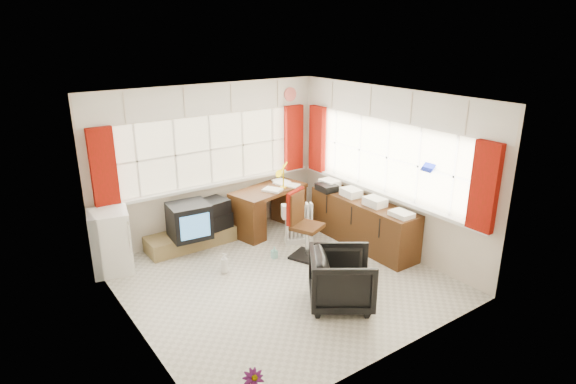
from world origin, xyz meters
The scene contains 19 objects.
ground centered at (0.00, 0.00, 0.00)m, with size 4.00×4.00×0.00m, color beige.
room_walls centered at (0.00, 0.00, 1.50)m, with size 4.00×4.00×4.00m.
window_back centered at (0.00, 1.94, 0.95)m, with size 3.70×0.12×3.60m.
window_right centered at (1.94, 0.00, 0.95)m, with size 0.12×3.70×3.60m.
curtains centered at (0.92, 0.93, 1.46)m, with size 3.83×3.83×1.15m.
overhead_cabinets centered at (0.98, 0.98, 2.25)m, with size 3.98×3.98×0.48m.
desk centered at (0.83, 1.55, 0.42)m, with size 1.41×0.91×0.78m.
desk_lamp centered at (1.05, 1.44, 1.06)m, with size 0.18×0.16×0.44m.
task_chair centered at (0.68, 0.44, 0.55)m, with size 0.58×0.59×1.04m.
office_chair centered at (0.27, -0.95, 0.36)m, with size 0.77×0.79×0.72m, color black.
radiator centered at (0.94, 0.84, 0.27)m, with size 0.48×0.34×0.67m.
credenza centered at (1.73, 0.20, 0.39)m, with size 0.50×2.00×0.85m.
file_tray centered at (1.55, 0.90, 0.81)m, with size 0.26×0.34×0.11m, color black.
tv_bench centered at (-0.55, 1.72, 0.12)m, with size 1.40×0.50×0.25m, color olive.
crt_tv centered at (-0.63, 1.55, 0.52)m, with size 0.64×0.61×0.54m.
hifi_stack centered at (-0.25, 1.65, 0.48)m, with size 0.72×0.52×0.47m.
mini_fridge centered at (-1.80, 1.61, 0.45)m, with size 0.64×0.65×0.91m.
spray_bottle_a centered at (-0.53, 0.64, 0.15)m, with size 0.11×0.12×0.30m, color white.
spray_bottle_b centered at (0.30, 0.60, 0.09)m, with size 0.08×0.08×0.18m, color #93DBD0.
Camera 1 is at (-3.33, -4.89, 3.33)m, focal length 30.00 mm.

